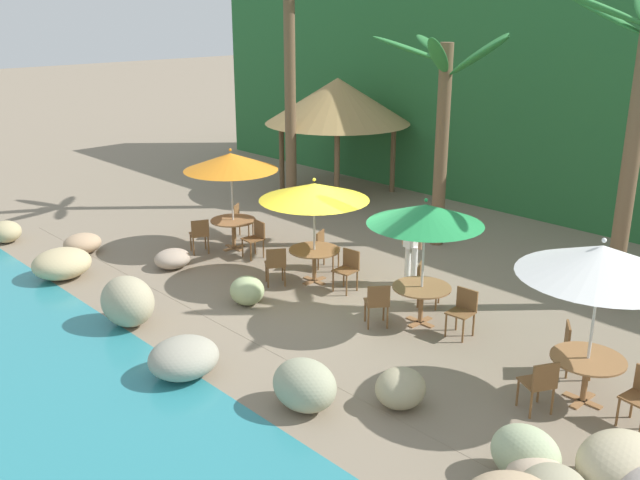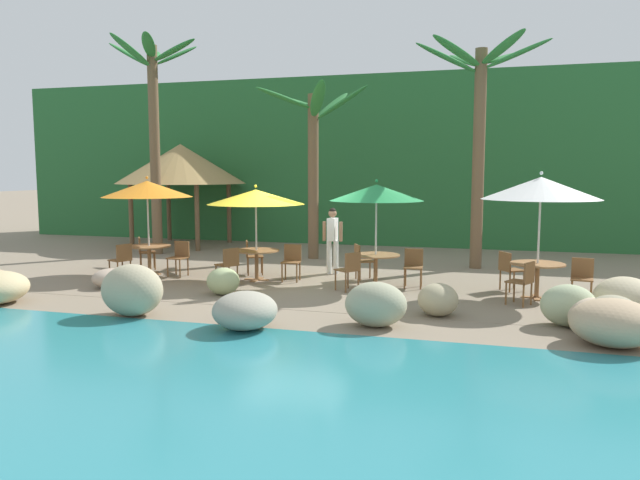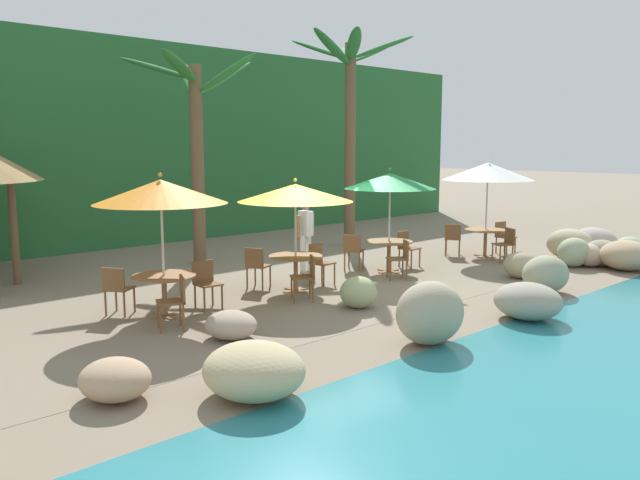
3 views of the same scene
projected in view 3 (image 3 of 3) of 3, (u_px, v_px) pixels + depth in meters
The scene contains 27 objects.
ground_plane at pixel (339, 285), 13.64m from camera, with size 120.00×120.00×0.00m, color gray.
terrace_deck at pixel (339, 285), 13.64m from camera, with size 18.00×5.20×0.01m.
foliage_backdrop at pixel (135, 144), 19.73m from camera, with size 28.00×2.40×6.00m.
rock_seawall at pixel (523, 274), 12.98m from camera, with size 16.83×3.54×0.95m.
umbrella_orange at pixel (161, 192), 10.77m from camera, with size 2.26×2.26×2.50m.
dining_table_orange at pixel (164, 282), 11.00m from camera, with size 1.10×1.10×0.74m.
chair_orange_seaward at pixel (206, 281), 11.61m from camera, with size 0.45×0.46×0.87m.
chair_orange_inland at pixel (117, 287), 11.11m from camera, with size 0.59×0.59×0.87m.
chair_orange_left at pixel (176, 299), 10.26m from camera, with size 0.56×0.55×0.87m.
umbrella_yellow at pixel (295, 193), 12.76m from camera, with size 2.32×2.32×2.31m.
dining_table_yellow at pixel (296, 262), 12.96m from camera, with size 1.10×1.10×0.74m.
chair_yellow_seaward at pixel (320, 260), 13.67m from camera, with size 0.46×0.47×0.87m.
chair_yellow_inland at pixel (257, 264), 13.21m from camera, with size 0.56×0.56×0.87m.
chair_yellow_left at pixel (307, 275), 12.17m from camera, with size 0.59×0.58×0.87m.
umbrella_green at pixel (390, 181), 14.72m from camera, with size 2.13×2.13×2.44m.
dining_table_green at pixel (389, 246), 14.94m from camera, with size 1.10×1.10×0.74m.
chair_green_seaward at pixel (407, 246), 15.64m from camera, with size 0.45×0.46×0.87m.
chair_green_inland at pixel (353, 249), 15.14m from camera, with size 0.58×0.57×0.87m.
chair_green_left at pixel (401, 257), 14.13m from camera, with size 0.59×0.59×0.87m.
umbrella_white at pixel (488, 171), 16.75m from camera, with size 2.37×2.37×2.62m.
dining_table_white at pixel (486, 234), 16.99m from camera, with size 1.10×1.10×0.74m.
chair_white_seaward at pixel (503, 235), 17.56m from camera, with size 0.47×0.48×0.87m.
chair_white_inland at pixel (453, 237), 17.11m from camera, with size 0.59×0.59×0.87m.
chair_white_left at pixel (506, 242), 16.22m from camera, with size 0.57×0.57×0.87m.
palm_tree_second at pixel (197, 126), 15.59m from camera, with size 3.32×3.22×5.13m.
palm_tree_third at pixel (351, 104), 18.29m from camera, with size 3.52×3.18×6.06m.
waiter_in_white at pixel (306, 230), 14.95m from camera, with size 0.52×0.35×1.70m.
Camera 3 is at (-9.38, -9.52, 2.95)m, focal length 35.81 mm.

